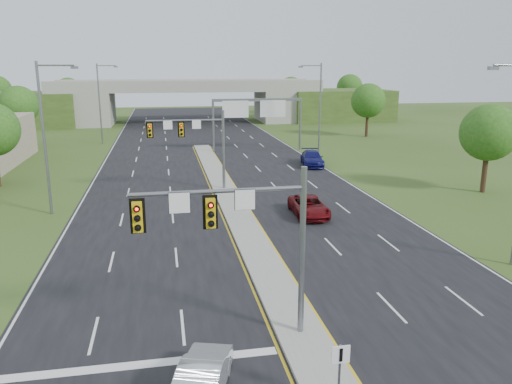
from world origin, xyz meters
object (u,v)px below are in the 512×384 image
Objects in this scene: car_silver at (203,377)px; car_far_b at (312,158)px; signal_mast_far at (197,138)px; overpass at (188,104)px; signal_mast_near at (245,228)px; sign_gantry at (256,110)px; keep_right_sign at (340,365)px; car_far_a at (309,206)px.

car_far_b reaches higher than car_silver.
overpass reaches higher than signal_mast_far.
signal_mast_far is at bearing -77.48° from car_silver.
sign_gantry is at bearing 78.75° from signal_mast_near.
signal_mast_near is 3.18× the size of keep_right_sign.
signal_mast_far is at bearing -114.11° from sign_gantry.
overpass is at bearing 90.00° from keep_right_sign.
signal_mast_near is 1.28× the size of car_far_b.
sign_gantry is 2.12× the size of car_far_b.
car_far_a is 19.04m from car_far_b.
car_far_a is at bearing -50.33° from signal_mast_far.
car_far_a is (9.35, 19.17, 0.01)m from car_silver.
car_far_a is (-1.56, -28.90, -4.53)m from sign_gantry.
car_far_b is at bearing -95.52° from car_silver.
signal_mast_far is 55.13m from overpass.
car_far_a is at bearing 75.99° from keep_right_sign.
car_far_b is (10.88, 38.69, -0.71)m from keep_right_sign.
car_silver is 0.83× the size of car_far_a.
car_far_b is at bearing 69.00° from signal_mast_near.
overpass reaches higher than signal_mast_near.
car_silver is (-1.96, -28.08, -4.03)m from signal_mast_far.
signal_mast_far is (0.00, 25.00, 0.00)m from signal_mast_near.
sign_gantry is (8.95, 19.99, 0.51)m from signal_mast_far.
sign_gantry is at bearing 88.98° from car_far_a.
car_far_a is at bearing -97.19° from car_far_b.
signal_mast_near is at bearing -100.59° from car_far_b.
keep_right_sign is at bearing -90.00° from overpass.
car_silver is at bearing -102.79° from sign_gantry.
car_far_a is (7.39, -8.91, -4.01)m from signal_mast_far.
sign_gantry reaches higher than car_far_a.
keep_right_sign reaches higher than car_far_a.
signal_mast_near reaches higher than car_silver.
sign_gantry is (8.95, 44.99, 0.51)m from signal_mast_near.
overpass is at bearing 87.65° from signal_mast_far.
car_far_a is 0.91× the size of car_far_b.
signal_mast_far is 1.28× the size of car_far_b.
keep_right_sign is 84.55m from overpass.
signal_mast_near is at bearing -112.60° from car_far_a.
overpass reaches higher than sign_gantry.
signal_mast_near is 0.60× the size of sign_gantry.
signal_mast_near is 80.11m from overpass.
sign_gantry is at bearing 82.30° from keep_right_sign.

